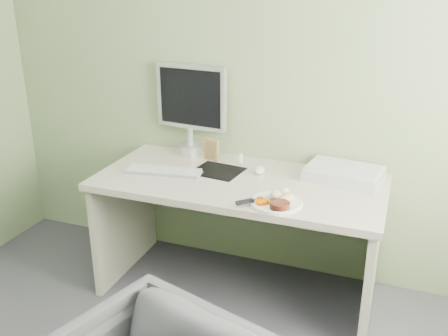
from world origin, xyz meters
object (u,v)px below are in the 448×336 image
(plate, at_px, (276,203))
(monitor, at_px, (191,105))
(scanner, at_px, (343,174))
(desk, at_px, (239,209))

(plate, relative_size, monitor, 0.46)
(scanner, xyz_separation_m, monitor, (-0.97, 0.11, 0.29))
(scanner, distance_m, monitor, 1.02)
(monitor, bearing_deg, desk, -30.47)
(scanner, bearing_deg, monitor, -178.49)
(plate, distance_m, scanner, 0.52)
(desk, bearing_deg, monitor, 143.52)
(plate, bearing_deg, desk, 138.67)
(desk, bearing_deg, scanner, 20.18)
(desk, bearing_deg, plate, -41.33)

